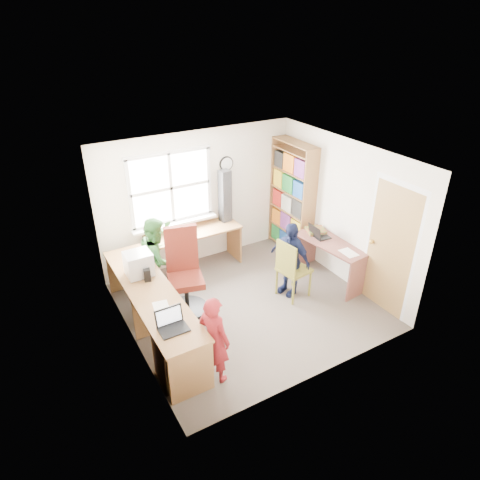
{
  "coord_description": "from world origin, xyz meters",
  "views": [
    {
      "loc": [
        -2.84,
        -4.67,
        4.1
      ],
      "look_at": [
        0.0,
        0.25,
        1.05
      ],
      "focal_mm": 32.0,
      "sensor_mm": 36.0,
      "label": 1
    }
  ],
  "objects_px": {
    "wooden_chair": "(291,267)",
    "potted_plant": "(166,229)",
    "swivel_chair": "(185,276)",
    "laptop_right": "(318,234)",
    "person_navy": "(290,259)",
    "cd_tower": "(225,196)",
    "person_green": "(158,259)",
    "crt_monitor": "(139,264)",
    "laptop_left": "(172,324)",
    "bookshelf": "(292,201)",
    "right_desk": "(332,252)",
    "l_desk": "(176,318)",
    "person_red": "(214,339)"
  },
  "relations": [
    {
      "from": "wooden_chair",
      "to": "potted_plant",
      "type": "xyz_separation_m",
      "value": [
        -1.42,
        1.59,
        0.35
      ]
    },
    {
      "from": "swivel_chair",
      "to": "laptop_right",
      "type": "distance_m",
      "value": 2.37
    },
    {
      "from": "laptop_right",
      "to": "potted_plant",
      "type": "xyz_separation_m",
      "value": [
        -2.21,
        1.26,
        0.11
      ]
    },
    {
      "from": "wooden_chair",
      "to": "person_navy",
      "type": "bearing_deg",
      "value": 54.9
    },
    {
      "from": "cd_tower",
      "to": "person_green",
      "type": "distance_m",
      "value": 1.71
    },
    {
      "from": "crt_monitor",
      "to": "laptop_right",
      "type": "distance_m",
      "value": 3.01
    },
    {
      "from": "cd_tower",
      "to": "laptop_left",
      "type": "bearing_deg",
      "value": -136.88
    },
    {
      "from": "laptop_right",
      "to": "person_navy",
      "type": "distance_m",
      "value": 0.78
    },
    {
      "from": "swivel_chair",
      "to": "potted_plant",
      "type": "distance_m",
      "value": 1.07
    },
    {
      "from": "laptop_right",
      "to": "bookshelf",
      "type": "bearing_deg",
      "value": -5.77
    },
    {
      "from": "right_desk",
      "to": "potted_plant",
      "type": "height_order",
      "value": "potted_plant"
    },
    {
      "from": "laptop_left",
      "to": "person_green",
      "type": "distance_m",
      "value": 1.78
    },
    {
      "from": "right_desk",
      "to": "wooden_chair",
      "type": "relative_size",
      "value": 1.31
    },
    {
      "from": "crt_monitor",
      "to": "potted_plant",
      "type": "relative_size",
      "value": 1.25
    },
    {
      "from": "laptop_right",
      "to": "person_green",
      "type": "height_order",
      "value": "person_green"
    },
    {
      "from": "cd_tower",
      "to": "right_desk",
      "type": "bearing_deg",
      "value": -59.98
    },
    {
      "from": "l_desk",
      "to": "swivel_chair",
      "type": "bearing_deg",
      "value": 58.15
    },
    {
      "from": "l_desk",
      "to": "crt_monitor",
      "type": "xyz_separation_m",
      "value": [
        -0.19,
        0.82,
        0.48
      ]
    },
    {
      "from": "bookshelf",
      "to": "person_navy",
      "type": "height_order",
      "value": "bookshelf"
    },
    {
      "from": "crt_monitor",
      "to": "potted_plant",
      "type": "xyz_separation_m",
      "value": [
        0.77,
        0.92,
        -0.03
      ]
    },
    {
      "from": "right_desk",
      "to": "swivel_chair",
      "type": "bearing_deg",
      "value": 161.63
    },
    {
      "from": "laptop_right",
      "to": "cd_tower",
      "type": "bearing_deg",
      "value": 42.32
    },
    {
      "from": "bookshelf",
      "to": "person_navy",
      "type": "bearing_deg",
      "value": -126.55
    },
    {
      "from": "swivel_chair",
      "to": "potted_plant",
      "type": "xyz_separation_m",
      "value": [
        0.13,
        1.02,
        0.32
      ]
    },
    {
      "from": "laptop_left",
      "to": "person_red",
      "type": "distance_m",
      "value": 0.55
    },
    {
      "from": "wooden_chair",
      "to": "bookshelf",
      "type": "bearing_deg",
      "value": 45.51
    },
    {
      "from": "wooden_chair",
      "to": "cd_tower",
      "type": "distance_m",
      "value": 1.81
    },
    {
      "from": "l_desk",
      "to": "right_desk",
      "type": "relative_size",
      "value": 2.22
    },
    {
      "from": "wooden_chair",
      "to": "person_green",
      "type": "xyz_separation_m",
      "value": [
        -1.79,
        1.07,
        0.14
      ]
    },
    {
      "from": "bookshelf",
      "to": "laptop_left",
      "type": "height_order",
      "value": "bookshelf"
    },
    {
      "from": "crt_monitor",
      "to": "wooden_chair",
      "type": "bearing_deg",
      "value": -16.61
    },
    {
      "from": "l_desk",
      "to": "person_red",
      "type": "relative_size",
      "value": 2.44
    },
    {
      "from": "right_desk",
      "to": "person_navy",
      "type": "bearing_deg",
      "value": 169.92
    },
    {
      "from": "swivel_chair",
      "to": "cd_tower",
      "type": "height_order",
      "value": "cd_tower"
    },
    {
      "from": "swivel_chair",
      "to": "laptop_left",
      "type": "distance_m",
      "value": 1.42
    },
    {
      "from": "right_desk",
      "to": "person_green",
      "type": "height_order",
      "value": "person_green"
    },
    {
      "from": "crt_monitor",
      "to": "person_green",
      "type": "distance_m",
      "value": 0.63
    },
    {
      "from": "l_desk",
      "to": "person_navy",
      "type": "relative_size",
      "value": 2.34
    },
    {
      "from": "swivel_chair",
      "to": "crt_monitor",
      "type": "relative_size",
      "value": 3.6
    },
    {
      "from": "right_desk",
      "to": "laptop_right",
      "type": "relative_size",
      "value": 3.86
    },
    {
      "from": "bookshelf",
      "to": "person_red",
      "type": "distance_m",
      "value": 3.6
    },
    {
      "from": "bookshelf",
      "to": "laptop_right",
      "type": "xyz_separation_m",
      "value": [
        -0.16,
        -0.98,
        -0.22
      ]
    },
    {
      "from": "crt_monitor",
      "to": "l_desk",
      "type": "bearing_deg",
      "value": -76.61
    },
    {
      "from": "person_green",
      "to": "crt_monitor",
      "type": "bearing_deg",
      "value": 162.15
    },
    {
      "from": "person_red",
      "to": "person_navy",
      "type": "xyz_separation_m",
      "value": [
        1.88,
        1.06,
        0.03
      ]
    },
    {
      "from": "swivel_chair",
      "to": "person_red",
      "type": "relative_size",
      "value": 1.1
    },
    {
      "from": "bookshelf",
      "to": "person_green",
      "type": "xyz_separation_m",
      "value": [
        -2.74,
        -0.25,
        -0.31
      ]
    },
    {
      "from": "person_red",
      "to": "swivel_chair",
      "type": "bearing_deg",
      "value": -35.51
    },
    {
      "from": "cd_tower",
      "to": "person_navy",
      "type": "bearing_deg",
      "value": -84.12
    },
    {
      "from": "swivel_chair",
      "to": "wooden_chair",
      "type": "height_order",
      "value": "swivel_chair"
    }
  ]
}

